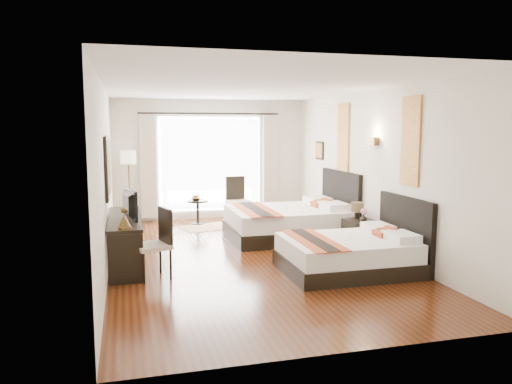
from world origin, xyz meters
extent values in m
cube|color=#3A170A|center=(0.00, 0.00, -0.01)|extent=(4.50, 7.50, 0.01)
cube|color=white|center=(0.00, 0.00, 2.79)|extent=(4.50, 7.50, 0.02)
cube|color=silver|center=(2.25, 0.00, 1.40)|extent=(0.01, 7.50, 2.80)
cube|color=silver|center=(-2.25, 0.00, 1.40)|extent=(0.01, 7.50, 2.80)
cube|color=silver|center=(0.00, 3.75, 1.40)|extent=(4.50, 0.01, 2.80)
cube|color=silver|center=(0.00, -3.75, 1.40)|extent=(4.50, 0.01, 2.80)
cube|color=white|center=(0.00, 3.73, 1.30)|extent=(2.40, 0.02, 2.20)
cube|color=white|center=(0.00, 3.67, 1.30)|extent=(2.30, 0.02, 2.10)
cube|color=#B6A48D|center=(-1.45, 3.63, 1.28)|extent=(0.35, 0.14, 2.35)
cube|color=#B6A48D|center=(1.45, 3.63, 1.28)|extent=(0.35, 0.14, 2.35)
cube|color=maroon|center=(2.23, -1.22, 1.95)|extent=(0.03, 0.50, 1.35)
cube|color=maroon|center=(2.23, 1.18, 1.95)|extent=(0.03, 0.50, 1.35)
cube|color=#49371A|center=(2.19, -0.17, 1.92)|extent=(0.10, 0.14, 0.14)
cube|color=black|center=(-2.22, 0.07, 1.55)|extent=(0.04, 1.25, 0.95)
cube|color=white|center=(-2.19, 0.07, 1.55)|extent=(0.01, 1.12, 0.82)
cube|color=black|center=(1.22, -1.22, 0.11)|extent=(1.88, 1.47, 0.23)
cube|color=white|center=(1.22, -1.22, 0.37)|extent=(1.82, 1.43, 0.28)
cube|color=black|center=(2.20, -1.22, 0.55)|extent=(0.08, 1.47, 1.10)
cube|color=#8F4B17|center=(0.69, -1.22, 0.51)|extent=(0.51, 1.53, 0.02)
cube|color=black|center=(1.06, 1.18, 0.13)|extent=(2.21, 1.72, 0.27)
cube|color=white|center=(1.06, 1.18, 0.43)|extent=(2.15, 1.68, 0.32)
cube|color=black|center=(2.20, 1.18, 0.65)|extent=(0.08, 1.72, 1.29)
cube|color=#8F4B17|center=(0.44, 1.18, 0.60)|extent=(0.59, 1.78, 0.02)
cube|color=black|center=(1.97, -0.17, 0.28)|extent=(0.47, 0.58, 0.56)
cylinder|color=black|center=(1.97, -0.03, 0.59)|extent=(0.09, 0.09, 0.18)
cylinder|color=#3B2F1C|center=(1.97, -0.03, 0.77)|extent=(0.22, 0.22, 0.17)
imported|color=black|center=(1.93, -0.36, 0.56)|extent=(0.15, 0.15, 0.13)
cube|color=black|center=(-1.99, 0.07, 0.38)|extent=(0.50, 2.20, 0.76)
imported|color=black|center=(-1.97, -0.11, 0.98)|extent=(0.25, 0.80, 0.46)
cube|color=#B8B08D|center=(-1.62, -0.82, 0.47)|extent=(0.59, 0.59, 0.06)
cube|color=black|center=(-1.42, -0.76, 0.75)|extent=(0.18, 0.43, 0.52)
cylinder|color=black|center=(-1.88, 3.41, 0.02)|extent=(0.25, 0.25, 0.03)
cylinder|color=#49371A|center=(-1.88, 3.41, 0.73)|extent=(0.03, 0.03, 1.40)
cylinder|color=beige|center=(-1.88, 3.41, 1.51)|extent=(0.33, 0.33, 0.29)
cylinder|color=black|center=(-0.41, 3.04, 0.27)|extent=(0.47, 0.47, 0.54)
imported|color=#412917|center=(-0.45, 3.05, 0.57)|extent=(0.25, 0.25, 0.05)
cube|color=#B8B08D|center=(0.50, 2.94, 0.49)|extent=(0.56, 0.56, 0.07)
cube|color=black|center=(0.47, 3.16, 0.78)|extent=(0.46, 0.12, 0.54)
cube|color=tan|center=(-0.22, 2.62, 0.01)|extent=(1.33, 1.07, 0.01)
camera|label=1|loc=(-1.96, -7.94, 2.15)|focal=35.00mm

